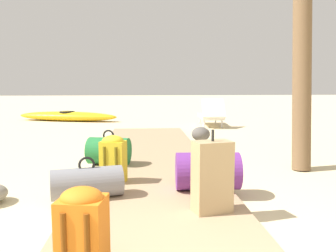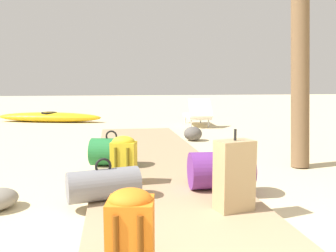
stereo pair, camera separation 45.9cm
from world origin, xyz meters
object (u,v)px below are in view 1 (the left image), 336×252
Objects in this scene: duffel_bag_green at (109,151)px; suitcase_tan at (212,177)px; duffel_bag_purple at (208,171)px; backpack_yellow at (113,158)px; backpack_orange at (82,228)px; kayak at (67,116)px; duffel_bag_grey at (87,183)px; lounge_chair at (211,115)px.

suitcase_tan is at bearing -60.45° from duffel_bag_green.
backpack_yellow is (-1.03, 0.35, 0.08)m from duffel_bag_purple.
backpack_orange reaches higher than kayak.
backpack_orange is 0.72× the size of suitcase_tan.
suitcase_tan is at bearing -70.35° from kayak.
suitcase_tan is at bearing -21.55° from duffel_bag_grey.
duffel_bag_purple is at bearing 8.62° from duffel_bag_grey.
backpack_orange is at bearing -82.30° from duffel_bag_grey.
duffel_bag_purple is 6.23m from lounge_chair.
suitcase_tan reaches higher than kayak.
kayak is at bearing 109.65° from suitcase_tan.
duffel_bag_green is at bearing 86.88° from duffel_bag_grey.
backpack_orange is 0.16× the size of kayak.
duffel_bag_purple reaches higher than kayak.
duffel_bag_purple is at bearing -19.01° from backpack_yellow.
lounge_chair is (2.48, 6.29, 0.09)m from duffel_bag_grey.
lounge_chair is (1.32, 6.75, -0.07)m from suitcase_tan.
suitcase_tan is at bearing 44.06° from backpack_orange.
kayak is at bearing 103.06° from duffel_bag_grey.
lounge_chair is (2.27, 5.75, -0.04)m from backpack_yellow.
lounge_chair is at bearing 68.45° from backpack_yellow.
duffel_bag_green is at bearing 132.70° from duffel_bag_purple.
lounge_chair reaches higher than kayak.
duffel_bag_purple is at bearing -47.30° from duffel_bag_green.
backpack_yellow is 6.18m from lounge_chair.
suitcase_tan is at bearing -97.24° from duffel_bag_purple.
suitcase_tan is 6.88m from lounge_chair.
suitcase_tan reaches higher than duffel_bag_purple.
duffel_bag_grey reaches higher than kayak.
backpack_orange is at bearing -135.94° from suitcase_tan.
backpack_yellow is 0.74× the size of suitcase_tan.
suitcase_tan is 8.95m from kayak.
backpack_yellow is 7.71m from kayak.
lounge_chair reaches higher than duffel_bag_green.
duffel_bag_purple is (1.16, -1.26, 0.01)m from duffel_bag_green.
suitcase_tan reaches higher than duffel_bag_grey.
kayak is (-3.09, 7.78, -0.13)m from duffel_bag_purple.
kayak is (-1.85, 7.97, -0.08)m from duffel_bag_grey.
lounge_chair is (2.30, 7.69, -0.03)m from backpack_orange.
backpack_orange is at bearing -87.78° from duffel_bag_green.
duffel_bag_purple is at bearing 82.76° from suitcase_tan.
suitcase_tan is 0.22× the size of kayak.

